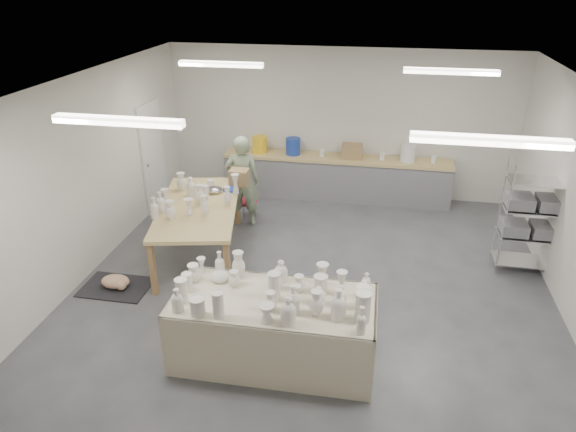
% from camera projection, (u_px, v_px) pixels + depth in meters
% --- Properties ---
extents(room, '(8.00, 8.02, 3.00)m').
position_uv_depth(room, '(305.00, 162.00, 6.71)').
color(room, '#424449').
rests_on(room, ground).
extents(back_counter, '(4.60, 0.60, 1.24)m').
position_uv_depth(back_counter, '(335.00, 176.00, 10.56)').
color(back_counter, tan).
rests_on(back_counter, ground).
extents(wire_shelf, '(0.88, 0.48, 1.80)m').
position_uv_depth(wire_shelf, '(531.00, 217.00, 7.82)').
color(wire_shelf, silver).
rests_on(wire_shelf, ground).
extents(drying_table, '(2.41, 1.16, 1.22)m').
position_uv_depth(drying_table, '(275.00, 326.00, 6.16)').
color(drying_table, olive).
rests_on(drying_table, ground).
extents(work_table, '(1.69, 2.63, 1.26)m').
position_uv_depth(work_table, '(200.00, 203.00, 8.30)').
color(work_table, tan).
rests_on(work_table, ground).
extents(rug, '(1.00, 0.70, 0.02)m').
position_uv_depth(rug, '(116.00, 287.00, 7.72)').
color(rug, black).
rests_on(rug, ground).
extents(cat, '(0.45, 0.34, 0.19)m').
position_uv_depth(cat, '(116.00, 282.00, 7.66)').
color(cat, white).
rests_on(cat, rug).
extents(potter, '(0.67, 0.48, 1.71)m').
position_uv_depth(potter, '(243.00, 181.00, 9.31)').
color(potter, gray).
rests_on(potter, ground).
extents(red_stool, '(0.46, 0.46, 0.34)m').
position_uv_depth(red_stool, '(247.00, 203.00, 9.79)').
color(red_stool, '#B1192E').
rests_on(red_stool, ground).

